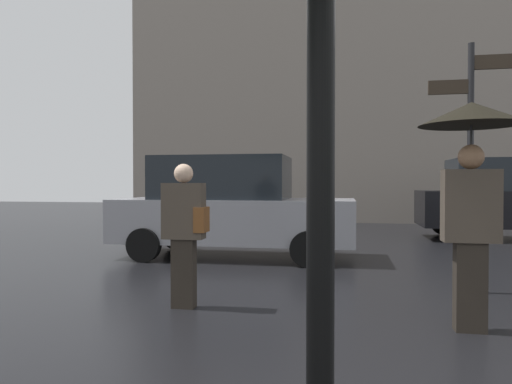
% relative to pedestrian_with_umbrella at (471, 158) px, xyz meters
% --- Properties ---
extents(pedestrian_with_umbrella, '(0.97, 0.97, 2.17)m').
position_rel_pedestrian_with_umbrella_xyz_m(pedestrian_with_umbrella, '(0.00, 0.00, 0.00)').
color(pedestrian_with_umbrella, '#2A241E').
rests_on(pedestrian_with_umbrella, ground).
extents(pedestrian_with_bag, '(0.50, 0.24, 1.62)m').
position_rel_pedestrian_with_umbrella_xyz_m(pedestrian_with_bag, '(-2.93, 0.33, -0.72)').
color(pedestrian_with_bag, '#2A241E').
rests_on(pedestrian_with_bag, ground).
extents(parked_car_left, '(4.48, 1.88, 1.90)m').
position_rel_pedestrian_with_umbrella_xyz_m(parked_car_left, '(-3.28, 3.99, -0.68)').
color(parked_car_left, gray).
rests_on(parked_car_left, ground).
extents(parked_car_right, '(4.37, 1.93, 2.01)m').
position_rel_pedestrian_with_umbrella_xyz_m(parked_car_right, '(2.84, 7.89, -0.63)').
color(parked_car_right, black).
rests_on(parked_car_right, ground).
extents(street_signpost, '(1.08, 0.08, 3.18)m').
position_rel_pedestrian_with_umbrella_xyz_m(street_signpost, '(0.42, 1.69, 0.29)').
color(street_signpost, black).
rests_on(street_signpost, ground).
extents(building_block, '(15.87, 2.44, 13.20)m').
position_rel_pedestrian_with_umbrella_xyz_m(building_block, '(-1.17, 13.48, 4.96)').
color(building_block, gray).
rests_on(building_block, ground).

